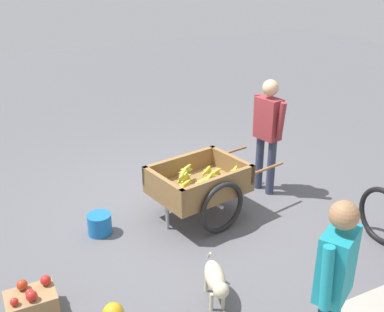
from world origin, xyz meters
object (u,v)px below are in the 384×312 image
(vendor_person, at_px, (268,127))
(apple_crate, at_px, (32,303))
(fruit_cart, at_px, (199,185))
(plastic_bucket, at_px, (100,224))
(bystander_person, at_px, (335,278))
(dog, at_px, (216,279))

(vendor_person, bearing_deg, apple_crate, 18.00)
(fruit_cart, height_order, vendor_person, vendor_person)
(fruit_cart, relative_size, vendor_person, 1.13)
(apple_crate, bearing_deg, plastic_bucket, -132.17)
(vendor_person, bearing_deg, bystander_person, 63.59)
(plastic_bucket, distance_m, apple_crate, 1.38)
(bystander_person, bearing_deg, plastic_bucket, -69.89)
(fruit_cart, height_order, bystander_person, bystander_person)
(plastic_bucket, height_order, apple_crate, apple_crate)
(fruit_cart, xyz_separation_m, apple_crate, (2.14, 0.84, -0.31))
(vendor_person, relative_size, plastic_bucket, 5.58)
(apple_crate, bearing_deg, fruit_cart, -158.47)
(vendor_person, distance_m, dog, 2.48)
(apple_crate, bearing_deg, vendor_person, -162.00)
(plastic_bucket, bearing_deg, apple_crate, 47.83)
(bystander_person, bearing_deg, vendor_person, -116.41)
(dog, xyz_separation_m, bystander_person, (-0.36, 1.05, 0.63))
(dog, relative_size, apple_crate, 1.47)
(fruit_cart, relative_size, dog, 2.72)
(dog, relative_size, plastic_bucket, 2.31)
(vendor_person, bearing_deg, fruit_cart, 10.88)
(fruit_cart, bearing_deg, dog, 68.05)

